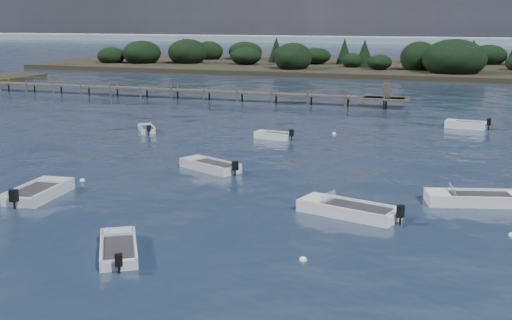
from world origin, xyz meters
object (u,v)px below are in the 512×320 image
at_px(tender_far_grey, 147,130).
at_px(dinghy_mid_white_a, 348,212).
at_px(tender_far_grey_b, 466,126).
at_px(dinghy_near_olive, 118,250).
at_px(dinghy_mid_grey, 210,167).
at_px(dinghy_extra_a, 40,194).
at_px(tender_far_white, 273,137).
at_px(jetty, 174,90).
at_px(dinghy_mid_white_b, 472,201).

height_order(tender_far_grey, dinghy_mid_white_a, dinghy_mid_white_a).
height_order(tender_far_grey_b, tender_far_grey, tender_far_grey_b).
height_order(dinghy_mid_white_a, dinghy_near_olive, dinghy_mid_white_a).
distance_m(dinghy_mid_white_a, dinghy_mid_grey, 12.35).
distance_m(tender_far_grey_b, dinghy_extra_a, 37.96).
bearing_deg(dinghy_extra_a, tender_far_white, 72.16).
bearing_deg(dinghy_mid_grey, jetty, 119.90).
bearing_deg(jetty, dinghy_mid_white_a, -53.56).
distance_m(tender_far_grey, dinghy_mid_grey, 15.68).
bearing_deg(tender_far_grey, dinghy_mid_grey, -46.12).
distance_m(dinghy_mid_white_b, jetty, 50.52).
bearing_deg(tender_far_grey_b, dinghy_mid_grey, -124.18).
bearing_deg(tender_far_white, dinghy_near_olive, -85.87).
bearing_deg(dinghy_mid_grey, dinghy_mid_white_a, -32.68).
relative_size(tender_far_grey, dinghy_mid_grey, 0.66).
relative_size(tender_far_grey, dinghy_mid_white_b, 0.58).
distance_m(dinghy_mid_white_a, dinghy_near_olive, 11.66).
height_order(tender_far_grey, dinghy_near_olive, dinghy_near_olive).
xyz_separation_m(tender_far_grey_b, dinghy_mid_grey, (-15.13, -22.28, -0.03)).
xyz_separation_m(dinghy_extra_a, dinghy_mid_white_a, (16.63, 2.42, -0.01)).
bearing_deg(dinghy_mid_white_a, dinghy_mid_grey, 147.32).
height_order(tender_far_grey_b, tender_far_white, tender_far_grey_b).
xyz_separation_m(dinghy_mid_white_a, dinghy_mid_grey, (-10.39, 6.67, -0.00)).
height_order(tender_far_grey_b, dinghy_extra_a, tender_far_grey_b).
bearing_deg(jetty, tender_far_white, -47.74).
height_order(dinghy_near_olive, jetty, jetty).
xyz_separation_m(dinghy_extra_a, jetty, (-13.00, 42.55, 0.81)).
bearing_deg(dinghy_near_olive, dinghy_mid_grey, 99.05).
relative_size(dinghy_extra_a, dinghy_near_olive, 1.12).
bearing_deg(tender_far_grey, dinghy_mid_white_b, -27.12).
height_order(dinghy_mid_grey, dinghy_mid_white_b, dinghy_mid_white_b).
xyz_separation_m(dinghy_extra_a, dinghy_near_olive, (8.66, -6.09, -0.04)).
distance_m(dinghy_extra_a, dinghy_mid_white_a, 16.81).
bearing_deg(dinghy_extra_a, jetty, 106.99).
distance_m(tender_far_grey, dinghy_mid_white_b, 30.38).
bearing_deg(dinghy_mid_white_b, tender_far_grey_b, 92.40).
height_order(tender_far_grey, dinghy_mid_white_b, dinghy_mid_white_b).
bearing_deg(dinghy_mid_white_a, tender_far_white, 118.28).
relative_size(dinghy_extra_a, jetty, 0.07).
bearing_deg(tender_far_grey_b, jetty, 161.98).
xyz_separation_m(dinghy_mid_white_a, tender_far_white, (-9.92, 18.44, -0.00)).
distance_m(dinghy_mid_white_a, tender_far_white, 20.94).
relative_size(tender_far_grey_b, dinghy_near_olive, 0.94).
distance_m(dinghy_near_olive, dinghy_mid_white_b, 18.67).
xyz_separation_m(tender_far_grey, dinghy_mid_white_b, (27.04, -13.85, 0.02)).
xyz_separation_m(dinghy_mid_grey, dinghy_mid_white_b, (16.17, -2.55, 0.01)).
bearing_deg(tender_far_grey, tender_far_white, 2.36).
distance_m(dinghy_extra_a, dinghy_near_olive, 10.59).
relative_size(dinghy_mid_white_a, tender_far_white, 1.64).
distance_m(tender_far_grey, dinghy_near_olive, 29.63).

